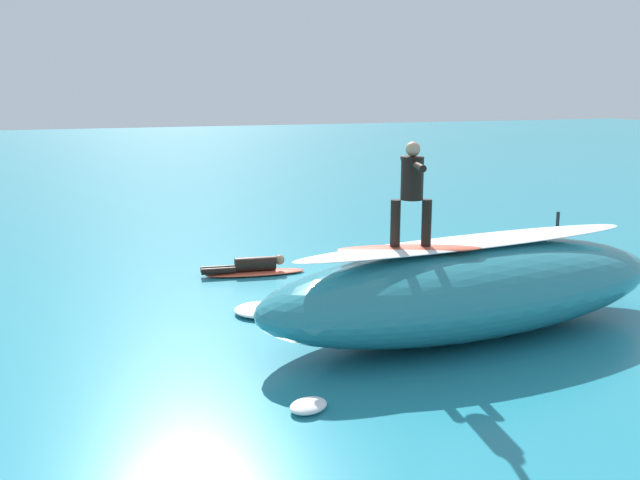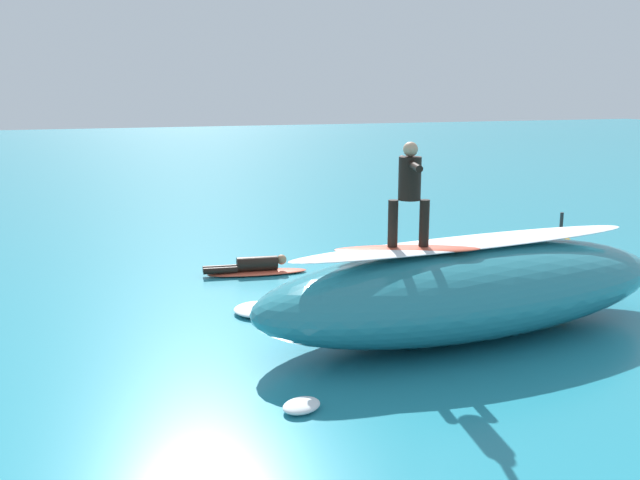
{
  "view_description": "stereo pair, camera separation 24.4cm",
  "coord_description": "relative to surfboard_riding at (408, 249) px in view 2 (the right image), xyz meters",
  "views": [
    {
      "loc": [
        5.99,
        12.34,
        3.97
      ],
      "look_at": [
        1.5,
        0.29,
        1.21
      ],
      "focal_mm": 40.32,
      "sensor_mm": 36.0,
      "label": 1
    },
    {
      "loc": [
        5.76,
        12.42,
        3.97
      ],
      "look_at": [
        1.5,
        0.29,
        1.21
      ],
      "focal_mm": 40.32,
      "sensor_mm": 36.0,
      "label": 2
    }
  ],
  "objects": [
    {
      "name": "ground_plane",
      "position": [
        -0.93,
        -2.73,
        -1.52
      ],
      "size": [
        120.0,
        120.0,
        0.0
      ],
      "primitive_type": "plane",
      "color": "teal"
    },
    {
      "name": "wave_crest",
      "position": [
        -1.2,
        -0.12,
        -0.78
      ],
      "size": [
        7.78,
        3.42,
        1.47
      ],
      "primitive_type": "ellipsoid",
      "rotation": [
        0.0,
        0.0,
        0.1
      ],
      "color": "teal",
      "rests_on": "ground_plane"
    },
    {
      "name": "wave_foam_lip",
      "position": [
        -1.2,
        -0.12,
        -0.0
      ],
      "size": [
        6.47,
        1.58,
        0.08
      ],
      "primitive_type": "ellipsoid",
      "rotation": [
        0.0,
        0.0,
        0.1
      ],
      "color": "white",
      "rests_on": "wave_crest"
    },
    {
      "name": "surfboard_riding",
      "position": [
        0.0,
        0.0,
        0.0
      ],
      "size": [
        2.34,
        1.16,
        0.09
      ],
      "primitive_type": "ellipsoid",
      "rotation": [
        0.0,
        0.0,
        -0.29
      ],
      "color": "#E0563D",
      "rests_on": "wave_crest"
    },
    {
      "name": "surfer_riding",
      "position": [
        0.0,
        0.0,
        0.97
      ],
      "size": [
        0.62,
        1.48,
        1.6
      ],
      "rotation": [
        0.0,
        0.0,
        -0.29
      ],
      "color": "black",
      "rests_on": "surfboard_riding"
    },
    {
      "name": "surfboard_paddling",
      "position": [
        1.15,
        -4.87,
        -1.47
      ],
      "size": [
        2.2,
        0.8,
        0.08
      ],
      "primitive_type": "ellipsoid",
      "rotation": [
        0.0,
        0.0,
        3.02
      ],
      "color": "#E0563D",
      "rests_on": "ground_plane"
    },
    {
      "name": "surfer_paddling",
      "position": [
        1.29,
        -4.89,
        -1.29
      ],
      "size": [
        1.8,
        0.5,
        0.32
      ],
      "rotation": [
        0.0,
        0.0,
        3.02
      ],
      "color": "black",
      "rests_on": "surfboard_paddling"
    },
    {
      "name": "buoy_marker",
      "position": [
        -5.28,
        -3.14,
        -1.14
      ],
      "size": [
        0.74,
        0.74,
        1.26
      ],
      "color": "orange",
      "rests_on": "ground_plane"
    },
    {
      "name": "foam_patch_near",
      "position": [
        2.3,
        1.76,
        -1.45
      ],
      "size": [
        0.67,
        0.62,
        0.13
      ],
      "primitive_type": "ellipsoid",
      "rotation": [
        0.0,
        0.0,
        0.51
      ],
      "color": "white",
      "rests_on": "ground_plane"
    },
    {
      "name": "foam_patch_mid",
      "position": [
        1.79,
        -2.22,
        -1.45
      ],
      "size": [
        1.15,
        1.17,
        0.14
      ],
      "primitive_type": "ellipsoid",
      "rotation": [
        0.0,
        0.0,
        1.86
      ],
      "color": "white",
      "rests_on": "ground_plane"
    },
    {
      "name": "foam_patch_far",
      "position": [
        1.11,
        -1.06,
        -1.46
      ],
      "size": [
        1.03,
        1.11,
        0.11
      ],
      "primitive_type": "ellipsoid",
      "rotation": [
        0.0,
        0.0,
        2.12
      ],
      "color": "white",
      "rests_on": "ground_plane"
    }
  ]
}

